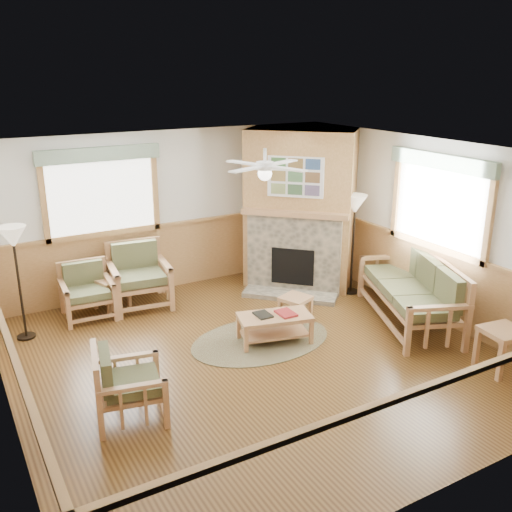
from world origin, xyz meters
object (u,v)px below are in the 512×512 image
armchair_left (130,383)px  footstool (295,307)px  sofa (409,290)px  armchair_back_left (87,292)px  coffee_table (275,328)px  armchair_back_right (139,276)px  end_table_chairs (112,293)px  end_table_sofa (502,350)px  floor_lamp_right (353,245)px  floor_lamp_left (19,283)px

armchair_left → footstool: armchair_left is taller
sofa → armchair_left: (-4.40, -0.33, -0.09)m
armchair_back_left → coffee_table: (2.04, -2.13, -0.21)m
armchair_back_right → armchair_left: armchair_back_right is taller
sofa → armchair_back_left: sofa is taller
sofa → armchair_left: size_ratio=2.65×
armchair_left → coffee_table: bearing=-60.0°
end_table_chairs → footstool: bearing=-37.3°
end_table_sofa → floor_lamp_right: 3.08m
floor_lamp_left → end_table_sofa: bearing=-38.0°
sofa → end_table_sofa: (-0.03, -1.68, -0.22)m
sofa → floor_lamp_left: (-5.10, 2.28, 0.32)m
floor_lamp_left → coffee_table: bearing=-31.9°
armchair_left → end_table_chairs: 3.11m
armchair_back_left → end_table_sofa: 5.89m
armchair_back_right → coffee_table: (1.20, -2.16, -0.30)m
footstool → armchair_left: bearing=-157.1°
end_table_chairs → floor_lamp_right: 4.01m
armchair_back_left → footstool: (2.73, -1.62, -0.24)m
armchair_back_right → end_table_sofa: bearing=-45.8°
floor_lamp_left → floor_lamp_right: bearing=-10.4°
end_table_chairs → end_table_sofa: size_ratio=0.90×
footstool → floor_lamp_right: 1.62m
armchair_back_right → floor_lamp_left: 1.86m
coffee_table → end_table_sofa: bearing=-30.6°
armchair_back_left → end_table_sofa: (4.10, -4.23, -0.13)m
coffee_table → end_table_sofa: (2.06, -2.10, 0.08)m
sofa → end_table_sofa: 1.69m
sofa → floor_lamp_left: 5.60m
armchair_back_left → end_table_sofa: bearing=-42.4°
armchair_back_right → floor_lamp_right: 3.54m
armchair_back_right → floor_lamp_right: size_ratio=0.59×
armchair_back_left → armchair_left: bearing=-91.9°
end_table_sofa → armchair_left: bearing=162.9°
end_table_chairs → floor_lamp_right: size_ratio=0.30×
floor_lamp_left → floor_lamp_right: size_ratio=0.97×
armchair_back_left → end_table_sofa: size_ratio=1.47×
end_table_sofa → armchair_back_left: bearing=134.1°
end_table_chairs → sofa: bearing=-35.9°
armchair_back_right → footstool: (1.89, -1.65, -0.32)m
armchair_back_left → end_table_chairs: bearing=23.4°
armchair_back_right → coffee_table: bearing=-54.3°
coffee_table → footstool: bearing=51.5°
sofa → end_table_chairs: size_ratio=4.27×
coffee_table → end_table_sofa: size_ratio=1.77×
armchair_left → armchair_back_left: bearing=6.6°
coffee_table → sofa: bearing=3.5°
sofa → coffee_table: size_ratio=2.18×
armchair_back_right → end_table_sofa: armchair_back_right is taller
armchair_back_right → armchair_left: (-1.11, -2.92, -0.09)m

